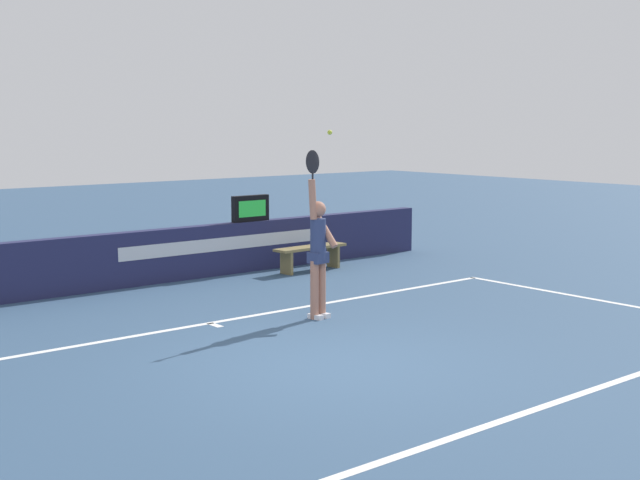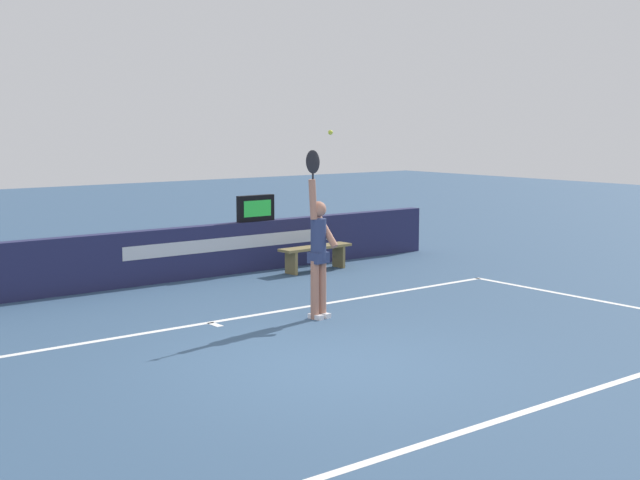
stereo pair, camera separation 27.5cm
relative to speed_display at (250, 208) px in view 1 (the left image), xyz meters
The scene contains 7 objects.
ground_plane 6.81m from the speed_display, 116.60° to the right, with size 60.00×60.00×0.00m, color #334F6F.
court_lines 6.72m from the speed_display, 117.02° to the right, with size 11.60×5.37×0.00m.
back_wall 3.08m from the speed_display, behind, with size 14.61×0.25×0.96m.
speed_display is the anchor object (origin of this frame).
tennis_player 4.31m from the speed_display, 111.60° to the right, with size 0.48×0.42×2.49m.
tennis_ball 4.43m from the speed_display, 108.52° to the right, with size 0.07×0.07×0.07m.
courtside_bench_near 1.43m from the speed_display, 40.45° to the right, with size 1.61×0.43×0.48m.
Camera 1 is at (-6.39, -7.58, 2.85)m, focal length 48.15 mm.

